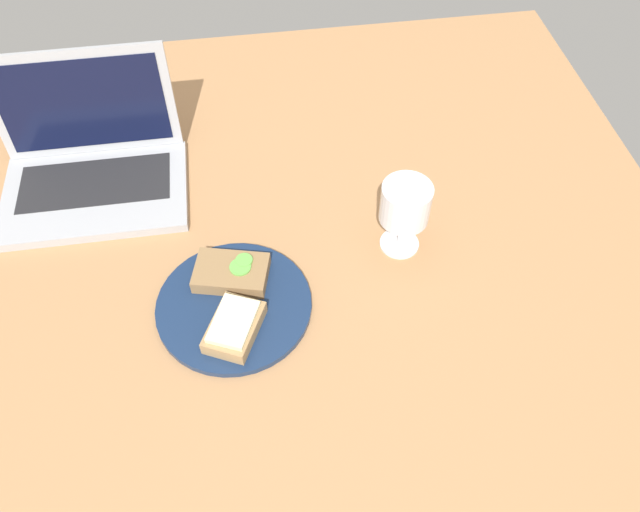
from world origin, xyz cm
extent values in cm
cube|color=#B27F51|center=(0.00, 0.00, 1.50)|extent=(140.00, 140.00, 3.00)
cylinder|color=navy|center=(-8.19, -5.75, 3.56)|extent=(24.57, 24.57, 1.12)
cube|color=#A88456|center=(-8.27, -10.91, 5.36)|extent=(10.45, 11.97, 2.47)
cube|color=#F4EAB7|center=(-8.27, -10.91, 7.03)|extent=(8.69, 10.11, 0.89)
cube|color=#937047|center=(-8.11, -0.59, 5.35)|extent=(13.14, 10.19, 2.45)
cylinder|color=#6BB74C|center=(-5.84, 0.51, 6.80)|extent=(2.77, 2.77, 0.46)
cylinder|color=#6BB74C|center=(-6.41, -0.83, 6.76)|extent=(2.80, 2.80, 0.38)
cylinder|color=#6BB74C|center=(-6.55, -0.68, 6.74)|extent=(3.47, 3.47, 0.33)
cylinder|color=white|center=(20.58, 3.02, 3.20)|extent=(6.68, 6.68, 0.40)
cylinder|color=white|center=(20.58, 3.02, 6.66)|extent=(0.91, 0.91, 6.52)
cylinder|color=white|center=(20.58, 3.02, 13.29)|extent=(8.12, 8.12, 6.73)
cylinder|color=white|center=(20.58, 3.02, 12.38)|extent=(7.47, 7.47, 4.90)
cube|color=#ADAFB5|center=(-31.43, 22.05, 3.86)|extent=(32.74, 21.54, 1.73)
cube|color=#232326|center=(-31.43, 23.99, 4.81)|extent=(26.85, 11.85, 0.16)
cube|color=#ADAFB5|center=(-31.43, 34.04, 14.88)|extent=(32.09, 3.23, 20.40)
cube|color=black|center=(-31.43, 33.54, 14.88)|extent=(28.82, 2.21, 17.07)
camera|label=1|loc=(-2.85, -61.47, 85.92)|focal=35.00mm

